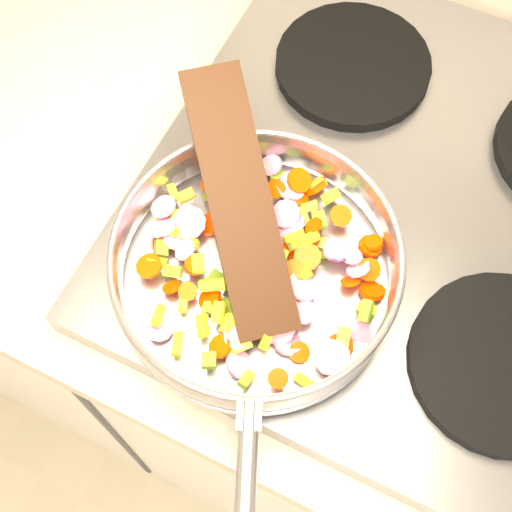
% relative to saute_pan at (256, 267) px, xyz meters
% --- Properties ---
extents(cooktop, '(0.60, 0.60, 0.04)m').
position_rel_saute_pan_xyz_m(cooktop, '(0.12, 0.17, -0.07)').
color(cooktop, '#939399').
rests_on(cooktop, counter_top).
extents(grate_fl, '(0.19, 0.19, 0.02)m').
position_rel_saute_pan_xyz_m(grate_fl, '(-0.02, 0.03, -0.04)').
color(grate_fl, black).
rests_on(grate_fl, cooktop).
extents(grate_fr, '(0.19, 0.19, 0.02)m').
position_rel_saute_pan_xyz_m(grate_fr, '(0.26, 0.03, -0.04)').
color(grate_fr, black).
rests_on(grate_fr, cooktop).
extents(grate_bl, '(0.19, 0.19, 0.02)m').
position_rel_saute_pan_xyz_m(grate_bl, '(-0.02, 0.31, -0.04)').
color(grate_bl, black).
rests_on(grate_bl, cooktop).
extents(saute_pan, '(0.33, 0.48, 0.06)m').
position_rel_saute_pan_xyz_m(saute_pan, '(0.00, 0.00, 0.00)').
color(saute_pan, '#9E9EA5').
rests_on(saute_pan, grate_fl).
extents(vegetable_heap, '(0.27, 0.26, 0.04)m').
position_rel_saute_pan_xyz_m(vegetable_heap, '(0.00, 0.02, -0.01)').
color(vegetable_heap, olive).
rests_on(vegetable_heap, saute_pan).
extents(wooden_spatula, '(0.21, 0.24, 0.11)m').
position_rel_saute_pan_xyz_m(wooden_spatula, '(-0.04, 0.04, 0.04)').
color(wooden_spatula, black).
rests_on(wooden_spatula, saute_pan).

